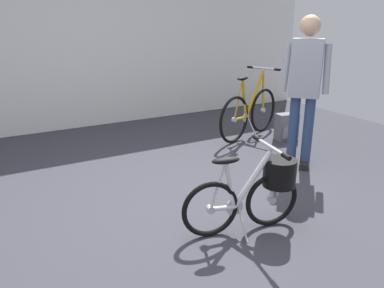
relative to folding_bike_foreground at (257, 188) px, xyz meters
The scene contains 6 objects.
ground_plane 0.68m from the folding_bike_foreground, 116.18° to the left, with size 8.05×8.05×0.00m, color #38383F.
back_wall 3.89m from the folding_bike_foreground, 93.97° to the left, with size 8.05×0.10×2.71m, color white.
folding_bike_foreground is the anchor object (origin of this frame).
display_bike_left 2.50m from the folding_bike_foreground, 53.87° to the left, with size 1.32×0.61×0.96m.
visitor_near_wall 1.66m from the folding_bike_foreground, 33.52° to the left, with size 0.39×0.43×1.65m.
backpack_on_floor 2.50m from the folding_bike_foreground, 41.80° to the left, with size 0.32×0.24×0.37m.
Camera 1 is at (-1.49, -2.61, 1.60)m, focal length 35.15 mm.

